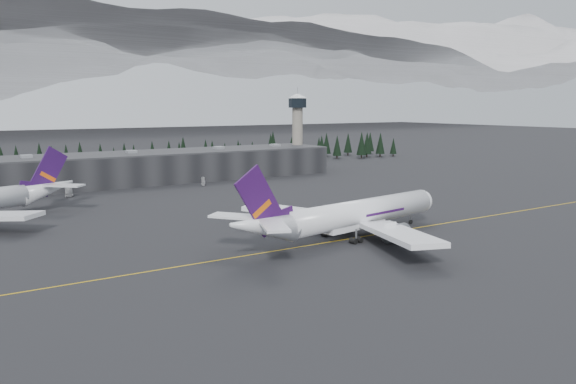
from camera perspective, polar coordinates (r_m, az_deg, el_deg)
ground at (r=137.24m, az=4.53°, el=-4.79°), size 1400.00×1400.00×0.00m
taxiline at (r=135.70m, az=5.05°, el=-4.95°), size 400.00×0.40×0.02m
terminal at (r=246.17m, az=-13.34°, el=2.53°), size 160.00×30.00×12.60m
control_tower at (r=281.37m, az=0.97°, el=7.02°), size 10.00×10.00×37.70m
treeline at (r=281.08m, az=-15.88°, el=3.43°), size 360.00×20.00×15.00m
jet_main at (r=136.83m, az=5.88°, el=-2.43°), size 68.02×62.37×20.08m
gse_vehicle_a at (r=212.12m, az=-21.37°, el=-0.33°), size 3.09×5.66×1.50m
gse_vehicle_b at (r=228.74m, az=-8.57°, el=0.78°), size 4.00×2.41×1.27m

